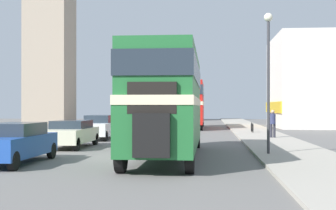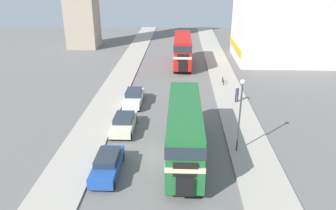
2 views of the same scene
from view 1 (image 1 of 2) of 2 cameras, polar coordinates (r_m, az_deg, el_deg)
ground_plane at (r=19.32m, az=-4.26°, el=-6.36°), size 120.00×120.00×0.00m
sidewalk_right at (r=19.41m, az=15.93°, el=-6.15°), size 3.50×120.00×0.12m
double_decker_bus at (r=19.06m, az=-0.01°, el=1.06°), size 2.45×11.14×4.18m
bus_distant at (r=44.68m, az=2.76°, el=0.48°), size 2.46×10.15×4.39m
car_parked_near at (r=17.89m, az=-18.12°, el=-4.37°), size 1.67×4.54×1.48m
car_parked_mid at (r=24.21m, az=-11.75°, el=-3.39°), size 1.84×4.51×1.37m
car_parked_far at (r=30.10m, az=-8.31°, el=-2.65°), size 1.75×4.61×1.53m
pedestrian_walking at (r=30.36m, az=12.65°, el=-2.02°), size 0.35×0.35×1.75m
bicycle_on_pavement at (r=36.30m, az=10.22°, el=-2.72°), size 0.05×1.76×0.78m
street_lamp at (r=19.99m, az=12.14°, el=5.21°), size 0.36×0.36×5.86m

